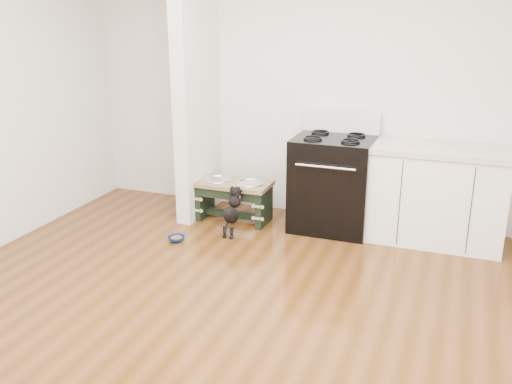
{
  "coord_description": "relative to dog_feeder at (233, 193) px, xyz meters",
  "views": [
    {
      "loc": [
        1.42,
        -3.1,
        2.13
      ],
      "look_at": [
        -0.35,
        1.6,
        0.48
      ],
      "focal_mm": 40.0,
      "sensor_mm": 36.0,
      "label": 1
    }
  ],
  "objects": [
    {
      "name": "dog_feeder",
      "position": [
        0.0,
        0.0,
        0.0
      ],
      "size": [
        0.76,
        0.4,
        0.43
      ],
      "color": "black",
      "rests_on": "ground"
    },
    {
      "name": "room_shell",
      "position": [
        0.74,
        -1.99,
        1.32
      ],
      "size": [
        5.0,
        5.0,
        5.0
      ],
      "color": "silver",
      "rests_on": "ground"
    },
    {
      "name": "puppy",
      "position": [
        0.13,
        -0.35,
        -0.04
      ],
      "size": [
        0.13,
        0.39,
        0.46
      ],
      "color": "black",
      "rests_on": "ground"
    },
    {
      "name": "floor_bowl",
      "position": [
        -0.29,
        -0.7,
        -0.27
      ],
      "size": [
        0.21,
        0.21,
        0.05
      ],
      "rotation": [
        0.0,
        0.0,
        0.35
      ],
      "color": "navy",
      "rests_on": "ground"
    },
    {
      "name": "oven_range",
      "position": [
        0.99,
        0.16,
        0.18
      ],
      "size": [
        0.76,
        0.69,
        1.14
      ],
      "color": "black",
      "rests_on": "ground"
    },
    {
      "name": "partition_wall",
      "position": [
        -0.43,
        0.11,
        1.05
      ],
      "size": [
        0.15,
        0.8,
        2.7
      ],
      "primitive_type": "cube",
      "color": "silver",
      "rests_on": "ground"
    },
    {
      "name": "ground",
      "position": [
        0.74,
        -1.99,
        -0.3
      ],
      "size": [
        5.0,
        5.0,
        0.0
      ],
      "primitive_type": "plane",
      "color": "#4B2A0D",
      "rests_on": "ground"
    },
    {
      "name": "cabinet_run",
      "position": [
        1.97,
        0.18,
        0.16
      ],
      "size": [
        1.24,
        0.64,
        0.91
      ],
      "color": "white",
      "rests_on": "ground"
    }
  ]
}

